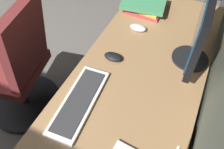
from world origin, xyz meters
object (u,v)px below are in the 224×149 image
monitor_primary (202,23)px  office_chair (19,71)px  mouse_spare (113,57)px  book_stack_near (144,5)px  drawer_pedestal (131,127)px  keyboard_main (79,101)px  mouse_main (138,28)px

monitor_primary → office_chair: 1.20m
mouse_spare → book_stack_near: 0.51m
drawer_pedestal → keyboard_main: 0.48m
drawer_pedestal → office_chair: 0.85m
book_stack_near → keyboard_main: bearing=-1.3°
monitor_primary → book_stack_near: monitor_primary is taller
drawer_pedestal → office_chair: size_ratio=0.72×
keyboard_main → mouse_main: size_ratio=4.12×
keyboard_main → mouse_main: 0.63m
drawer_pedestal → monitor_primary: monitor_primary is taller
drawer_pedestal → book_stack_near: size_ratio=2.21×
mouse_main → book_stack_near: 0.22m
mouse_spare → office_chair: 0.73m
book_stack_near → drawer_pedestal: bearing=16.8°
drawer_pedestal → office_chair: office_chair is taller
drawer_pedestal → mouse_main: 0.63m
drawer_pedestal → mouse_spare: size_ratio=6.68×
keyboard_main → mouse_spare: size_ratio=4.12×
mouse_main → monitor_primary: bearing=71.5°
monitor_primary → mouse_main: 0.43m
monitor_primary → keyboard_main: 0.70m
monitor_primary → drawer_pedestal: bearing=-29.2°
mouse_spare → office_chair: size_ratio=0.11×
mouse_main → office_chair: size_ratio=0.11×
drawer_pedestal → keyboard_main: bearing=-51.9°
monitor_primary → mouse_spare: size_ratio=5.33×
keyboard_main → mouse_spare: mouse_spare is taller
keyboard_main → office_chair: size_ratio=0.44×
drawer_pedestal → book_stack_near: 0.82m
book_stack_near → office_chair: office_chair is taller
mouse_main → book_stack_near: book_stack_near is taller
mouse_main → book_stack_near: bearing=-169.5°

